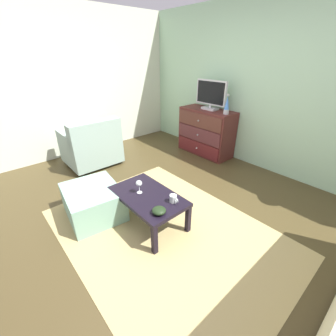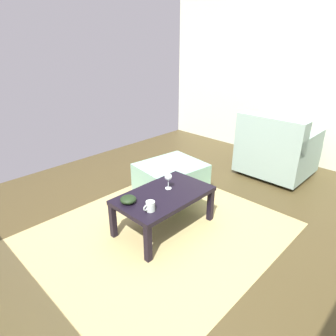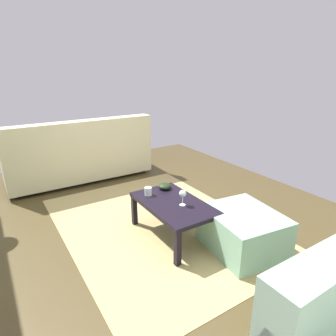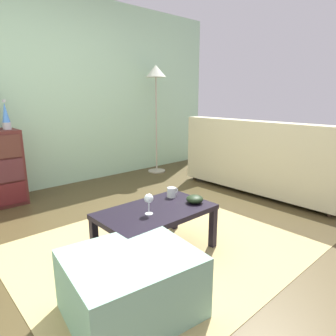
{
  "view_description": "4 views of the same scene",
  "coord_description": "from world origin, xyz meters",
  "px_view_note": "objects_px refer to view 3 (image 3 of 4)",
  "views": [
    {
      "loc": [
        1.62,
        -1.41,
        1.78
      ],
      "look_at": [
        0.11,
        -0.09,
        0.74
      ],
      "focal_mm": 23.67,
      "sensor_mm": 36.0,
      "label": 1
    },
    {
      "loc": [
        1.59,
        1.43,
        1.66
      ],
      "look_at": [
        -0.14,
        -0.24,
        0.61
      ],
      "focal_mm": 31.16,
      "sensor_mm": 36.0,
      "label": 2
    },
    {
      "loc": [
        -2.23,
        1.21,
        1.64
      ],
      "look_at": [
        0.07,
        -0.26,
        0.68
      ],
      "focal_mm": 31.12,
      "sensor_mm": 36.0,
      "label": 3
    },
    {
      "loc": [
        -1.46,
        -1.9,
        1.23
      ],
      "look_at": [
        0.04,
        -0.25,
        0.69
      ],
      "focal_mm": 31.78,
      "sensor_mm": 36.0,
      "label": 4
    }
  ],
  "objects_px": {
    "wine_glass": "(183,194)",
    "mug": "(148,191)",
    "bowl_decorative": "(165,186)",
    "ottoman": "(243,231)",
    "coffee_table": "(173,207)",
    "couch_large": "(79,156)"
  },
  "relations": [
    {
      "from": "wine_glass",
      "to": "bowl_decorative",
      "type": "distance_m",
      "value": 0.44
    },
    {
      "from": "wine_glass",
      "to": "mug",
      "type": "relative_size",
      "value": 1.38
    },
    {
      "from": "couch_large",
      "to": "wine_glass",
      "type": "bearing_deg",
      "value": -170.98
    },
    {
      "from": "mug",
      "to": "ottoman",
      "type": "xyz_separation_m",
      "value": [
        -0.82,
        -0.55,
        -0.23
      ]
    },
    {
      "from": "bowl_decorative",
      "to": "coffee_table",
      "type": "bearing_deg",
      "value": 162.46
    },
    {
      "from": "ottoman",
      "to": "wine_glass",
      "type": "bearing_deg",
      "value": 41.17
    },
    {
      "from": "wine_glass",
      "to": "ottoman",
      "type": "bearing_deg",
      "value": -138.83
    },
    {
      "from": "mug",
      "to": "couch_large",
      "type": "relative_size",
      "value": 0.05
    },
    {
      "from": "coffee_table",
      "to": "wine_glass",
      "type": "relative_size",
      "value": 5.69
    },
    {
      "from": "couch_large",
      "to": "ottoman",
      "type": "bearing_deg",
      "value": -164.5
    },
    {
      "from": "mug",
      "to": "couch_large",
      "type": "bearing_deg",
      "value": 5.78
    },
    {
      "from": "wine_glass",
      "to": "mug",
      "type": "xyz_separation_m",
      "value": [
        0.39,
        0.17,
        -0.07
      ]
    },
    {
      "from": "wine_glass",
      "to": "mug",
      "type": "bearing_deg",
      "value": 23.34
    },
    {
      "from": "coffee_table",
      "to": "couch_large",
      "type": "relative_size",
      "value": 0.43
    },
    {
      "from": "ottoman",
      "to": "couch_large",
      "type": "bearing_deg",
      "value": 15.5
    },
    {
      "from": "coffee_table",
      "to": "ottoman",
      "type": "distance_m",
      "value": 0.7
    },
    {
      "from": "mug",
      "to": "ottoman",
      "type": "distance_m",
      "value": 1.02
    },
    {
      "from": "wine_glass",
      "to": "couch_large",
      "type": "relative_size",
      "value": 0.08
    },
    {
      "from": "bowl_decorative",
      "to": "couch_large",
      "type": "height_order",
      "value": "couch_large"
    },
    {
      "from": "couch_large",
      "to": "ottoman",
      "type": "relative_size",
      "value": 2.97
    },
    {
      "from": "wine_glass",
      "to": "ottoman",
      "type": "relative_size",
      "value": 0.22
    },
    {
      "from": "coffee_table",
      "to": "bowl_decorative",
      "type": "height_order",
      "value": "bowl_decorative"
    }
  ]
}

